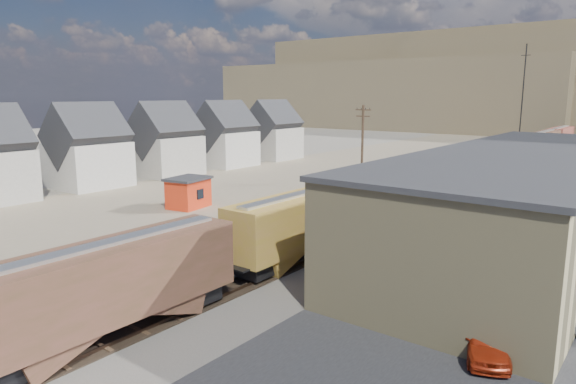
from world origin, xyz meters
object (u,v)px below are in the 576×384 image
Objects in this scene: maintenance_shed at (188,192)px; parked_car_red at (485,341)px; freight_train at (479,163)px; utility_pole_north at (362,142)px.

maintenance_shed reaches higher than parked_car_red.
freight_train is 25.22× the size of maintenance_shed.
utility_pole_north is 24.84m from maintenance_shed.
freight_train reaches higher than maintenance_shed.
utility_pole_north is at bearing 101.91° from parked_car_red.
maintenance_shed is at bearing 134.91° from parked_car_red.
freight_train reaches higher than parked_car_red.
freight_train is at bearing 33.15° from utility_pole_north.
maintenance_shed is (-18.83, -31.71, -1.20)m from freight_train.
utility_pole_north is (-12.30, -8.03, 2.50)m from freight_train.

